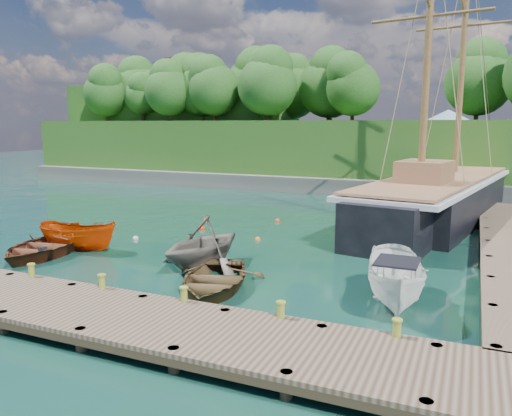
# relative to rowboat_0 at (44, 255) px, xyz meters

# --- Properties ---
(ground) EXTENTS (160.00, 160.00, 0.00)m
(ground) POSITION_rel_rowboat_0_xyz_m (7.61, 1.19, 0.00)
(ground) COLOR #0E3327
(ground) RESTS_ON ground
(dock_near) EXTENTS (20.00, 3.20, 1.10)m
(dock_near) POSITION_rel_rowboat_0_xyz_m (9.61, -5.31, 0.43)
(dock_near) COLOR #473728
(dock_near) RESTS_ON ground
(bollard_0) EXTENTS (0.26, 0.26, 0.45)m
(bollard_0) POSITION_rel_rowboat_0_xyz_m (3.61, -3.91, 0.00)
(bollard_0) COLOR olive
(bollard_0) RESTS_ON ground
(bollard_1) EXTENTS (0.26, 0.26, 0.45)m
(bollard_1) POSITION_rel_rowboat_0_xyz_m (6.61, -3.91, 0.00)
(bollard_1) COLOR olive
(bollard_1) RESTS_ON ground
(bollard_2) EXTENTS (0.26, 0.26, 0.45)m
(bollard_2) POSITION_rel_rowboat_0_xyz_m (9.61, -3.91, 0.00)
(bollard_2) COLOR olive
(bollard_2) RESTS_ON ground
(bollard_3) EXTENTS (0.26, 0.26, 0.45)m
(bollard_3) POSITION_rel_rowboat_0_xyz_m (12.61, -3.91, 0.00)
(bollard_3) COLOR olive
(bollard_3) RESTS_ON ground
(bollard_4) EXTENTS (0.26, 0.26, 0.45)m
(bollard_4) POSITION_rel_rowboat_0_xyz_m (15.61, -3.91, 0.00)
(bollard_4) COLOR olive
(bollard_4) RESTS_ON ground
(rowboat_0) EXTENTS (4.39, 5.53, 1.03)m
(rowboat_0) POSITION_rel_rowboat_0_xyz_m (0.00, 0.00, 0.00)
(rowboat_0) COLOR #562B1A
(rowboat_0) RESTS_ON ground
(rowboat_1) EXTENTS (4.41, 4.86, 2.22)m
(rowboat_1) POSITION_rel_rowboat_0_xyz_m (7.28, 1.26, 0.00)
(rowboat_1) COLOR #6E6459
(rowboat_1) RESTS_ON ground
(rowboat_2) EXTENTS (4.38, 5.27, 0.94)m
(rowboat_2) POSITION_rel_rowboat_0_xyz_m (9.02, -1.04, 0.00)
(rowboat_2) COLOR #4D391F
(rowboat_2) RESTS_ON ground
(motorboat_orange) EXTENTS (4.08, 1.97, 1.52)m
(motorboat_orange) POSITION_rel_rowboat_0_xyz_m (0.77, 1.31, 0.00)
(motorboat_orange) COLOR #BD3A04
(motorboat_orange) RESTS_ON ground
(cabin_boat_white) EXTENTS (2.62, 4.94, 1.81)m
(cabin_boat_white) POSITION_rel_rowboat_0_xyz_m (15.05, -0.05, 0.00)
(cabin_boat_white) COLOR white
(cabin_boat_white) RESTS_ON ground
(schooner) EXTENTS (8.45, 27.21, 20.03)m
(schooner) POSITION_rel_rowboat_0_xyz_m (15.21, 15.42, 1.11)
(schooner) COLOR black
(schooner) RESTS_ON ground
(mooring_buoy_0) EXTENTS (0.28, 0.28, 0.28)m
(mooring_buoy_0) POSITION_rel_rowboat_0_xyz_m (1.75, 4.16, 0.00)
(mooring_buoy_0) COLOR silver
(mooring_buoy_0) RESTS_ON ground
(mooring_buoy_1) EXTENTS (0.35, 0.35, 0.35)m
(mooring_buoy_1) POSITION_rel_rowboat_0_xyz_m (3.62, 7.57, 0.00)
(mooring_buoy_1) COLOR red
(mooring_buoy_1) RESTS_ON ground
(mooring_buoy_2) EXTENTS (0.30, 0.30, 0.30)m
(mooring_buoy_2) POSITION_rel_rowboat_0_xyz_m (7.46, 6.40, 0.00)
(mooring_buoy_2) COLOR orange
(mooring_buoy_2) RESTS_ON ground
(mooring_buoy_3) EXTENTS (0.31, 0.31, 0.31)m
(mooring_buoy_3) POSITION_rel_rowboat_0_xyz_m (11.50, 7.16, 0.00)
(mooring_buoy_3) COLOR silver
(mooring_buoy_3) RESTS_ON ground
(mooring_buoy_4) EXTENTS (0.28, 0.28, 0.28)m
(mooring_buoy_4) POSITION_rel_rowboat_0_xyz_m (2.60, 9.77, 0.00)
(mooring_buoy_4) COLOR #DA3E06
(mooring_buoy_4) RESTS_ON ground
(mooring_buoy_5) EXTENTS (0.30, 0.30, 0.30)m
(mooring_buoy_5) POSITION_rel_rowboat_0_xyz_m (6.59, 11.33, 0.00)
(mooring_buoy_5) COLOR #CF4113
(mooring_buoy_5) RESTS_ON ground
(headland) EXTENTS (51.00, 19.31, 12.90)m
(headland) POSITION_rel_rowboat_0_xyz_m (-5.26, 32.55, 5.54)
(headland) COLOR #474744
(headland) RESTS_ON ground
(distant_ridge) EXTENTS (117.00, 40.00, 10.00)m
(distant_ridge) POSITION_rel_rowboat_0_xyz_m (11.92, 71.19, 4.35)
(distant_ridge) COLOR #728CA5
(distant_ridge) RESTS_ON ground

